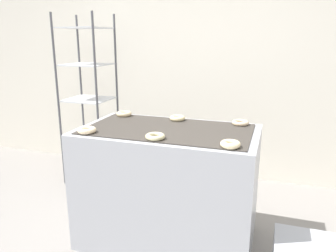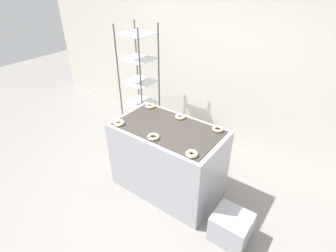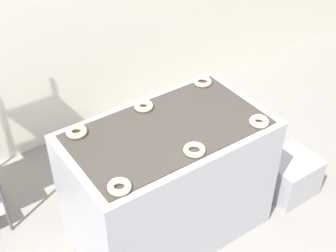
{
  "view_description": "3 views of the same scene",
  "coord_description": "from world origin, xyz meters",
  "px_view_note": "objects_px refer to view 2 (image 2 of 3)",
  "views": [
    {
      "loc": [
        0.76,
        -1.64,
        1.61
      ],
      "look_at": [
        0.0,
        0.64,
        0.97
      ],
      "focal_mm": 35.0,
      "sensor_mm": 36.0,
      "label": 1
    },
    {
      "loc": [
        1.56,
        -1.5,
        2.6
      ],
      "look_at": [
        0.0,
        0.64,
        0.97
      ],
      "focal_mm": 28.0,
      "sensor_mm": 36.0,
      "label": 2
    },
    {
      "loc": [
        -1.34,
        -1.29,
        2.79
      ],
      "look_at": [
        0.0,
        0.64,
        0.97
      ],
      "focal_mm": 50.0,
      "sensor_mm": 36.0,
      "label": 3
    }
  ],
  "objects_px": {
    "donut_near_center": "(154,137)",
    "glaze_bin": "(231,227)",
    "donut_far_center": "(180,117)",
    "donut_near_left": "(119,123)",
    "donut_near_right": "(192,154)",
    "donut_far_left": "(150,106)",
    "baking_rack_cart": "(139,82)",
    "donut_far_right": "(218,129)",
    "fryer_machine": "(168,159)"
  },
  "relations": [
    {
      "from": "donut_near_left",
      "to": "glaze_bin",
      "type": "bearing_deg",
      "value": 1.84
    },
    {
      "from": "donut_near_center",
      "to": "glaze_bin",
      "type": "bearing_deg",
      "value": 2.0
    },
    {
      "from": "donut_far_center",
      "to": "glaze_bin",
      "type": "bearing_deg",
      "value": -26.66
    },
    {
      "from": "donut_near_left",
      "to": "donut_far_left",
      "type": "distance_m",
      "value": 0.57
    },
    {
      "from": "donut_near_center",
      "to": "donut_far_center",
      "type": "bearing_deg",
      "value": 91.35
    },
    {
      "from": "donut_far_left",
      "to": "donut_far_right",
      "type": "distance_m",
      "value": 1.02
    },
    {
      "from": "donut_near_right",
      "to": "donut_far_center",
      "type": "height_order",
      "value": "same"
    },
    {
      "from": "donut_near_center",
      "to": "donut_near_right",
      "type": "bearing_deg",
      "value": -1.75
    },
    {
      "from": "fryer_machine",
      "to": "donut_near_left",
      "type": "relative_size",
      "value": 10.05
    },
    {
      "from": "glaze_bin",
      "to": "donut_near_center",
      "type": "relative_size",
      "value": 2.93
    },
    {
      "from": "donut_near_center",
      "to": "donut_far_left",
      "type": "height_order",
      "value": "donut_far_left"
    },
    {
      "from": "donut_near_right",
      "to": "donut_far_left",
      "type": "distance_m",
      "value": 1.17
    },
    {
      "from": "donut_near_right",
      "to": "fryer_machine",
      "type": "bearing_deg",
      "value": 150.18
    },
    {
      "from": "donut_far_left",
      "to": "fryer_machine",
      "type": "bearing_deg",
      "value": -29.09
    },
    {
      "from": "baking_rack_cart",
      "to": "glaze_bin",
      "type": "distance_m",
      "value": 2.63
    },
    {
      "from": "fryer_machine",
      "to": "donut_near_right",
      "type": "distance_m",
      "value": 0.77
    },
    {
      "from": "donut_near_left",
      "to": "donut_near_right",
      "type": "relative_size",
      "value": 1.05
    },
    {
      "from": "donut_far_center",
      "to": "fryer_machine",
      "type": "bearing_deg",
      "value": -88.13
    },
    {
      "from": "fryer_machine",
      "to": "donut_far_center",
      "type": "relative_size",
      "value": 10.47
    },
    {
      "from": "baking_rack_cart",
      "to": "donut_near_left",
      "type": "bearing_deg",
      "value": -59.0
    },
    {
      "from": "glaze_bin",
      "to": "donut_near_right",
      "type": "height_order",
      "value": "donut_near_right"
    },
    {
      "from": "donut_near_right",
      "to": "donut_far_center",
      "type": "distance_m",
      "value": 0.77
    },
    {
      "from": "fryer_machine",
      "to": "donut_far_left",
      "type": "xyz_separation_m",
      "value": [
        -0.51,
        0.28,
        0.49
      ]
    },
    {
      "from": "donut_far_center",
      "to": "donut_near_center",
      "type": "bearing_deg",
      "value": -88.65
    },
    {
      "from": "donut_near_left",
      "to": "donut_near_right",
      "type": "xyz_separation_m",
      "value": [
        1.04,
        -0.0,
        0.0
      ]
    },
    {
      "from": "donut_far_left",
      "to": "donut_far_center",
      "type": "relative_size",
      "value": 1.04
    },
    {
      "from": "donut_far_right",
      "to": "donut_far_center",
      "type": "bearing_deg",
      "value": -178.08
    },
    {
      "from": "donut_far_right",
      "to": "donut_far_left",
      "type": "bearing_deg",
      "value": -179.26
    },
    {
      "from": "baking_rack_cart",
      "to": "donut_far_left",
      "type": "bearing_deg",
      "value": -39.44
    },
    {
      "from": "donut_near_right",
      "to": "baking_rack_cart",
      "type": "bearing_deg",
      "value": 146.1
    },
    {
      "from": "glaze_bin",
      "to": "donut_far_right",
      "type": "relative_size",
      "value": 2.96
    },
    {
      "from": "fryer_machine",
      "to": "donut_far_right",
      "type": "distance_m",
      "value": 0.77
    },
    {
      "from": "donut_far_center",
      "to": "donut_far_right",
      "type": "height_order",
      "value": "donut_far_center"
    },
    {
      "from": "fryer_machine",
      "to": "donut_near_center",
      "type": "xyz_separation_m",
      "value": [
        0.0,
        -0.28,
        0.49
      ]
    },
    {
      "from": "fryer_machine",
      "to": "glaze_bin",
      "type": "relative_size",
      "value": 3.43
    },
    {
      "from": "donut_near_left",
      "to": "baking_rack_cart",
      "type": "bearing_deg",
      "value": 121.0
    },
    {
      "from": "donut_far_right",
      "to": "baking_rack_cart",
      "type": "bearing_deg",
      "value": 161.5
    },
    {
      "from": "baking_rack_cart",
      "to": "donut_far_left",
      "type": "xyz_separation_m",
      "value": [
        0.72,
        -0.59,
        0.02
      ]
    },
    {
      "from": "donut_near_center",
      "to": "donut_far_center",
      "type": "height_order",
      "value": "donut_far_center"
    },
    {
      "from": "donut_near_right",
      "to": "donut_far_center",
      "type": "xyz_separation_m",
      "value": [
        -0.52,
        0.57,
        -0.0
      ]
    },
    {
      "from": "baking_rack_cart",
      "to": "donut_far_left",
      "type": "distance_m",
      "value": 0.94
    },
    {
      "from": "donut_near_right",
      "to": "donut_far_right",
      "type": "distance_m",
      "value": 0.59
    },
    {
      "from": "glaze_bin",
      "to": "donut_near_center",
      "type": "bearing_deg",
      "value": -178.0
    },
    {
      "from": "donut_far_left",
      "to": "donut_far_center",
      "type": "height_order",
      "value": "donut_far_left"
    },
    {
      "from": "fryer_machine",
      "to": "donut_near_center",
      "type": "relative_size",
      "value": 10.04
    },
    {
      "from": "donut_far_left",
      "to": "baking_rack_cart",
      "type": "bearing_deg",
      "value": 140.56
    },
    {
      "from": "baking_rack_cart",
      "to": "donut_far_center",
      "type": "bearing_deg",
      "value": -26.16
    },
    {
      "from": "donut_near_right",
      "to": "donut_far_left",
      "type": "height_order",
      "value": "same"
    },
    {
      "from": "fryer_machine",
      "to": "donut_near_right",
      "type": "xyz_separation_m",
      "value": [
        0.51,
        -0.29,
        0.49
      ]
    },
    {
      "from": "donut_near_left",
      "to": "donut_near_right",
      "type": "height_order",
      "value": "same"
    }
  ]
}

